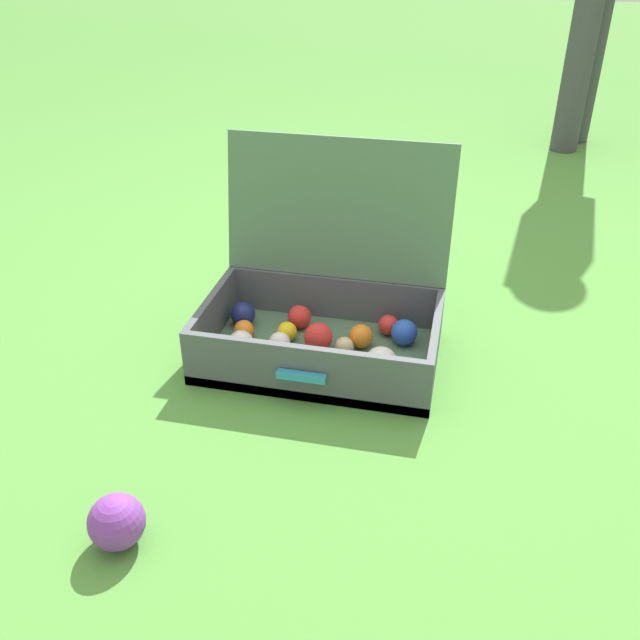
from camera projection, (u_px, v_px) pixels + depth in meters
The scene contains 3 objects.
ground_plane at pixel (319, 350), 1.74m from camera, with size 16.00×16.00×0.00m, color #4C8C38.
open_suitcase at pixel (324, 311), 1.69m from camera, with size 0.57×0.44×0.49m.
stray_ball_on_grass at pixel (117, 522), 1.19m from camera, with size 0.10×0.10×0.10m, color purple.
Camera 1 is at (0.32, -1.42, 0.96)m, focal length 38.69 mm.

